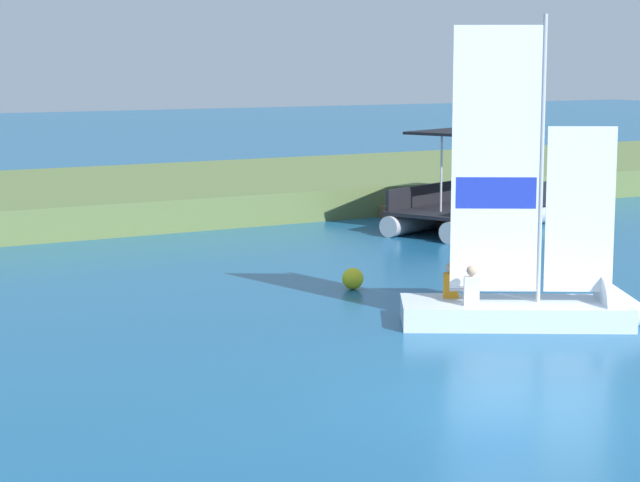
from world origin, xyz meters
name	(u,v)px	position (x,y,z in m)	size (l,w,h in m)	color
ground_plane	(506,411)	(0.00, 0.00, 0.00)	(200.00, 200.00, 0.00)	#195684
shore_bank	(10,202)	(0.00, 24.39, 0.48)	(80.00, 11.79, 0.95)	#5B703D
wooden_dock	(442,217)	(10.94, 16.35, 0.18)	(1.77, 5.29, 0.35)	brown
sailboat	(558,302)	(4.41, 3.85, 0.42)	(4.83, 3.80, 6.23)	silver
pontoon_boat	(473,205)	(10.92, 14.81, 0.71)	(6.41, 4.53, 2.91)	#B2B2B7
channel_buoy	(353,279)	(2.95, 8.75, 0.23)	(0.47, 0.47, 0.47)	yellow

